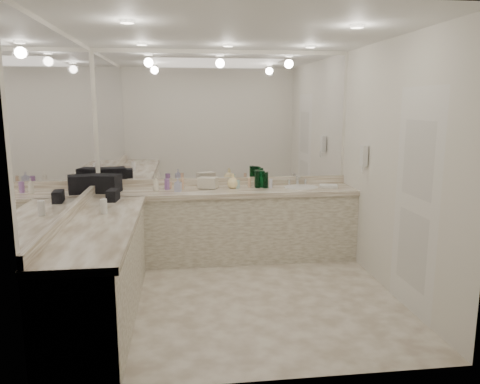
{
  "coord_description": "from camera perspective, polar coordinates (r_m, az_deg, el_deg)",
  "views": [
    {
      "loc": [
        -0.55,
        -4.48,
        1.95
      ],
      "look_at": [
        0.07,
        0.4,
        1.01
      ],
      "focal_mm": 35.0,
      "sensor_mm": 36.0,
      "label": 1
    }
  ],
  "objects": [
    {
      "name": "backsplash_back",
      "position": [
        6.07,
        -1.91,
        1.29
      ],
      "size": [
        3.2,
        0.04,
        0.1
      ],
      "primitive_type": "cube",
      "color": "#F0E4CF",
      "rests_on": "vanity_back_top"
    },
    {
      "name": "amenity_bottle_4",
      "position": [
        5.84,
        -8.9,
        0.95
      ],
      "size": [
        0.06,
        0.06,
        0.13
      ],
      "primitive_type": "cylinder",
      "color": "#9966B2",
      "rests_on": "vanity_back_top"
    },
    {
      "name": "vanity_back_top",
      "position": [
        5.8,
        -1.64,
        0.04
      ],
      "size": [
        3.2,
        0.64,
        0.06
      ],
      "primitive_type": "cube",
      "color": "#F0E4CF",
      "rests_on": "vanity_back_base"
    },
    {
      "name": "wall_back",
      "position": [
        6.04,
        -1.95,
        4.6
      ],
      "size": [
        3.2,
        0.02,
        2.6
      ],
      "primitive_type": "cube",
      "color": "silver",
      "rests_on": "floor"
    },
    {
      "name": "wall_right",
      "position": [
        5.01,
        18.29,
        2.78
      ],
      "size": [
        0.02,
        3.0,
        2.6
      ],
      "primitive_type": "cube",
      "color": "silver",
      "rests_on": "floor"
    },
    {
      "name": "vanity_left_base",
      "position": [
        4.51,
        -16.56,
        -9.5
      ],
      "size": [
        0.6,
        2.4,
        0.84
      ],
      "primitive_type": "cube",
      "color": "silver",
      "rests_on": "floor"
    },
    {
      "name": "wall_left",
      "position": [
        4.65,
        -20.21,
        2.07
      ],
      "size": [
        0.02,
        3.0,
        2.6
      ],
      "primitive_type": "cube",
      "color": "silver",
      "rests_on": "floor"
    },
    {
      "name": "sink",
      "position": [
        5.97,
        7.47,
        0.5
      ],
      "size": [
        0.44,
        0.44,
        0.03
      ],
      "primitive_type": "cylinder",
      "color": "white",
      "rests_on": "vanity_back_top"
    },
    {
      "name": "vanity_back_base",
      "position": [
        5.91,
        -1.62,
        -4.24
      ],
      "size": [
        3.2,
        0.6,
        0.84
      ],
      "primitive_type": "cube",
      "color": "silver",
      "rests_on": "floor"
    },
    {
      "name": "ceiling",
      "position": [
        4.56,
        -0.23,
        18.97
      ],
      "size": [
        3.2,
        3.2,
        0.0
      ],
      "primitive_type": "plane",
      "color": "white",
      "rests_on": "floor"
    },
    {
      "name": "green_bottle_1",
      "position": [
        5.92,
        2.73,
        1.6
      ],
      "size": [
        0.06,
        0.06,
        0.21
      ],
      "primitive_type": "cylinder",
      "color": "#0A4E23",
      "rests_on": "vanity_back_top"
    },
    {
      "name": "amenity_bottle_3",
      "position": [
        5.85,
        -0.3,
        0.97
      ],
      "size": [
        0.06,
        0.06,
        0.11
      ],
      "primitive_type": "cylinder",
      "color": "silver",
      "rests_on": "vanity_back_top"
    },
    {
      "name": "black_bag_spill",
      "position": [
        5.29,
        -15.23,
        -0.36
      ],
      "size": [
        0.13,
        0.24,
        0.13
      ],
      "primitive_type": "cube",
      "rotation": [
        0.0,
        0.0,
        -0.1
      ],
      "color": "black",
      "rests_on": "vanity_left_top"
    },
    {
      "name": "amenity_bottle_5",
      "position": [
        5.91,
        -8.49,
        0.84
      ],
      "size": [
        0.05,
        0.05,
        0.08
      ],
      "primitive_type": "cylinder",
      "color": "#E0B28C",
      "rests_on": "vanity_back_top"
    },
    {
      "name": "floor",
      "position": [
        4.92,
        -0.2,
        -12.59
      ],
      "size": [
        3.2,
        3.2,
        0.0
      ],
      "primitive_type": "plane",
      "color": "beige",
      "rests_on": "ground"
    },
    {
      "name": "green_bottle_0",
      "position": [
        5.93,
        2.12,
        1.65
      ],
      "size": [
        0.07,
        0.07,
        0.22
      ],
      "primitive_type": "cylinder",
      "color": "#0A4E23",
      "rests_on": "vanity_back_top"
    },
    {
      "name": "hand_towel",
      "position": [
        6.0,
        10.72,
        0.69
      ],
      "size": [
        0.24,
        0.19,
        0.04
      ],
      "primitive_type": "cube",
      "rotation": [
        0.0,
        0.0,
        -0.24
      ],
      "color": "white",
      "rests_on": "vanity_back_top"
    },
    {
      "name": "amenity_bottle_2",
      "position": [
        5.87,
        3.75,
        1.04
      ],
      "size": [
        0.05,
        0.05,
        0.12
      ],
      "primitive_type": "cylinder",
      "color": "silver",
      "rests_on": "vanity_back_top"
    },
    {
      "name": "cream_cosmetic_case",
      "position": [
        5.84,
        -3.96,
        1.05
      ],
      "size": [
        0.26,
        0.21,
        0.13
      ],
      "primitive_type": "cube",
      "rotation": [
        0.0,
        0.0,
        -0.33
      ],
      "color": "beige",
      "rests_on": "vanity_back_top"
    },
    {
      "name": "soap_bottle_a",
      "position": [
        5.76,
        -10.21,
        1.02
      ],
      "size": [
        0.07,
        0.07,
        0.18
      ],
      "primitive_type": "imported",
      "rotation": [
        0.0,
        0.0,
        -0.01
      ],
      "color": "white",
      "rests_on": "vanity_back_top"
    },
    {
      "name": "black_toiletry_bag",
      "position": [
        5.82,
        -16.37,
        1.06
      ],
      "size": [
        0.44,
        0.34,
        0.22
      ],
      "primitive_type": "cube",
      "rotation": [
        0.0,
        0.0,
        -0.25
      ],
      "color": "black",
      "rests_on": "vanity_back_top"
    },
    {
      "name": "soap_bottle_b",
      "position": [
        5.68,
        -7.58,
        0.89
      ],
      "size": [
        0.09,
        0.09,
        0.17
      ],
      "primitive_type": "imported",
      "rotation": [
        0.0,
        0.0,
        -0.25
      ],
      "color": "#B5B6D5",
      "rests_on": "vanity_back_top"
    },
    {
      "name": "soap_bottle_c",
      "position": [
        5.85,
        -0.88,
        1.38
      ],
      "size": [
        0.17,
        0.17,
        0.19
      ],
      "primitive_type": "imported",
      "rotation": [
        0.0,
        0.0,
        -0.19
      ],
      "color": "#FFE79F",
      "rests_on": "vanity_back_top"
    },
    {
      "name": "vanity_left_top",
      "position": [
        4.38,
        -16.75,
        -3.97
      ],
      "size": [
        0.64,
        2.42,
        0.06
      ],
      "primitive_type": "cube",
      "color": "#F0E4CF",
      "rests_on": "vanity_left_base"
    },
    {
      "name": "green_bottle_4",
      "position": [
        5.96,
        3.16,
        1.55
      ],
      "size": [
        0.06,
        0.06,
        0.19
      ],
      "primitive_type": "cylinder",
      "color": "#0A4E23",
      "rests_on": "vanity_back_top"
    },
    {
      "name": "door",
      "position": [
        4.6,
        20.61,
        -1.2
      ],
      "size": [
        0.02,
        0.82,
        2.1
      ],
      "primitive_type": "cube",
      "color": "white",
      "rests_on": "wall_right"
    },
    {
      "name": "wall_phone",
      "position": [
        5.62,
        14.87,
        4.29
      ],
      "size": [
        0.06,
        0.1,
        0.24
      ],
      "primitive_type": "cube",
      "color": "white",
      "rests_on": "wall_right"
    },
    {
      "name": "green_bottle_3",
      "position": [
        5.88,
        2.16,
        1.54
      ],
      "size": [
        0.06,
        0.06,
        0.21
      ],
      "primitive_type": "cylinder",
      "color": "#0A4E23",
      "rests_on": "vanity_back_top"
    },
    {
      "name": "amenity_bottle_0",
      "position": [
        5.92,
        1.15,
        1.16
      ],
      "size": [
        0.04,
        0.04,
        0.12
      ],
      "primitive_type": "cylinder",
      "color": "#E0B28C",
      "rests_on": "vanity_back_top"
    },
    {
      "name": "faucet",
      "position": [
        6.16,
        7.0,
        1.54
      ],
      "size": [
        0.24,
        0.16,
        0.14
      ],
      "primitive_type": "cube",
      "color": "silver",
      "rests_on": "vanity_back_top"
    },
    {
      "name": "backsplash_left",
      "position": [
        4.7,
        -19.7,
        -2.14
      ],
      "size": [
        0.04,
        3.0,
        0.1
      ],
      "primitive_type": "cube",
      "color": "#F0E4CF",
      "rests_on": "vanity_left_top"
    },
    {
      "name": "green_bottle_2",
      "position": [
        5.87,
        3.13,
        1.43
      ],
      "size": [
        0.06,
        0.06,
        0.2
      ],
      "primitive_type": "cylinder",
      "color": "#0A4E23",
      "rests_on": "vanity_back_top"
    },
    {
      "name": "mirror_left",
      "position": [
        4.6,
        -20.45,
        7.93
      ],
      "size": [
        0.01,
        2.92,
        1.55
      ],
      "primitive_type": "cube",
      "color": "white",
      "rests_on": "wall_left"
    },
    {
      "name": "mirror_back",
      "position": [
        5.99,
        -1.96,
        9.1
      ],
      "size": [
        3.12,
        0.01,
        1.55
      ],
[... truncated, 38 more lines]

